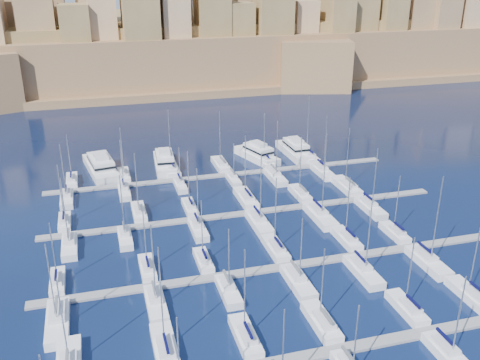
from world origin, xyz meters
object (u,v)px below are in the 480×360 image
object	(u,v)px
motor_yacht_b	(165,162)
motor_yacht_c	(257,153)
motor_yacht_d	(295,149)
sailboat_2	(246,337)
sailboat_4	(407,308)
motor_yacht_a	(101,166)

from	to	relation	value
motor_yacht_b	motor_yacht_c	world-z (taller)	same
motor_yacht_d	motor_yacht_b	bearing A→B (deg)	-179.97
motor_yacht_b	motor_yacht_d	size ratio (longest dim) A/B	1.01
sailboat_2	motor_yacht_c	size ratio (longest dim) A/B	0.90
sailboat_4	motor_yacht_d	distance (m)	70.76
sailboat_2	motor_yacht_b	size ratio (longest dim) A/B	0.87
sailboat_4	motor_yacht_b	distance (m)	74.78
motor_yacht_c	motor_yacht_d	size ratio (longest dim) A/B	0.98
motor_yacht_c	sailboat_4	bearing A→B (deg)	-88.73
sailboat_2	sailboat_4	bearing A→B (deg)	-0.57
motor_yacht_d	sailboat_4	bearing A→B (deg)	-97.55
sailboat_4	motor_yacht_c	world-z (taller)	sailboat_4
sailboat_2	motor_yacht_b	bearing A→B (deg)	90.75
sailboat_4	motor_yacht_d	world-z (taller)	sailboat_4
motor_yacht_a	motor_yacht_d	bearing A→B (deg)	-1.59
motor_yacht_d	sailboat_2	bearing A→B (deg)	-116.18
sailboat_4	motor_yacht_c	xyz separation A→B (m)	(-1.54, 69.73, 1.00)
motor_yacht_a	motor_yacht_d	size ratio (longest dim) A/B	1.21
motor_yacht_a	sailboat_4	bearing A→B (deg)	-59.78
motor_yacht_c	motor_yacht_a	bearing A→B (deg)	177.40
sailboat_4	motor_yacht_a	size ratio (longest dim) A/B	0.64
sailboat_2	motor_yacht_b	xyz separation A→B (m)	(-0.91, 69.87, 0.98)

